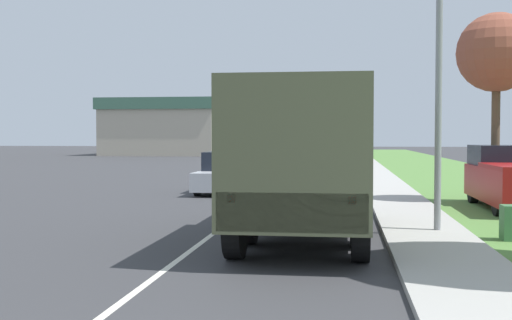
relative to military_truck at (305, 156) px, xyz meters
The scene contains 13 objects.
ground_plane 29.62m from the military_truck, 93.88° to the left, with size 180.00×180.00×0.00m, color #38383A.
lane_centre_stripe 29.62m from the military_truck, 93.88° to the left, with size 0.12×120.00×0.00m.
sidewalk_right 29.65m from the military_truck, 85.16° to the left, with size 1.80×120.00×0.12m.
grass_strip_right 30.34m from the military_truck, 76.84° to the left, with size 7.00×120.00×0.02m.
military_truck is the anchor object (origin of this frame).
car_nearest_ahead 11.37m from the military_truck, 108.10° to the left, with size 1.85×4.70×1.52m.
car_second_ahead 24.97m from the military_truck, 98.92° to the left, with size 1.81×4.43×1.56m.
car_third_ahead 39.27m from the military_truck, 90.64° to the left, with size 1.82×4.22×1.69m.
car_fourth_ahead 49.70m from the military_truck, 89.82° to the left, with size 1.92×4.13×1.39m.
car_farthest_ahead 61.11m from the military_truck, 93.93° to the left, with size 1.94×4.00×1.40m.
lamp_post 3.63m from the military_truck, 21.99° to the left, with size 1.69×0.24×6.66m.
tree_mid_right 9.80m from the military_truck, 54.74° to the left, with size 2.42×2.42×5.86m.
building_distant 62.06m from the military_truck, 107.98° to the left, with size 13.02×13.34×6.23m.
Camera 1 is at (2.77, -2.38, 2.10)m, focal length 45.00 mm.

